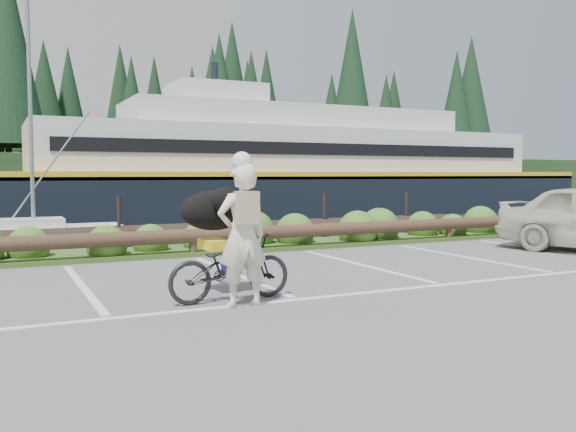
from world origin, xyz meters
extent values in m
plane|color=#57585A|center=(0.00, 0.00, 0.00)|extent=(72.00, 72.00, 0.00)
plane|color=#19343D|center=(0.00, 48.00, -1.20)|extent=(160.00, 160.00, 0.00)
cube|color=#3D5B21|center=(0.00, 5.30, 0.05)|extent=(34.00, 1.60, 0.10)
imported|color=black|center=(-0.87, -0.04, 0.47)|extent=(1.83, 0.71, 0.95)
imported|color=#F3EBCE|center=(-0.85, -0.46, 0.96)|extent=(0.72, 0.49, 1.91)
ellipsoid|color=black|center=(-0.90, 0.54, 1.24)|extent=(0.54, 1.04, 0.59)
camera|label=1|loc=(-3.82, -7.98, 1.78)|focal=38.00mm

